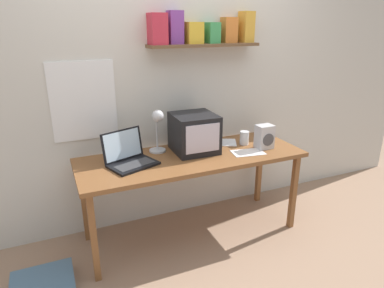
{
  "coord_description": "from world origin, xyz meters",
  "views": [
    {
      "loc": [
        -1.03,
        -2.38,
        1.76
      ],
      "look_at": [
        0.0,
        0.0,
        0.83
      ],
      "focal_mm": 32.0,
      "sensor_mm": 36.0,
      "label": 1
    }
  ],
  "objects": [
    {
      "name": "loose_paper_near_laptop",
      "position": [
        0.45,
        -0.13,
        0.74
      ],
      "size": [
        0.29,
        0.2,
        0.0
      ],
      "rotation": [
        0.0,
        0.0,
        -0.16
      ],
      "color": "white",
      "rests_on": "corner_desk"
    },
    {
      "name": "laptop",
      "position": [
        -0.51,
        0.04,
        0.8
      ],
      "size": [
        0.42,
        0.38,
        0.25
      ],
      "rotation": [
        0.0,
        0.0,
        0.35
      ],
      "color": "black",
      "rests_on": "corner_desk"
    },
    {
      "name": "floor_cushion",
      "position": [
        -1.23,
        -0.26,
        0.04
      ],
      "size": [
        0.42,
        0.42,
        0.09
      ],
      "color": "slate",
      "rests_on": "ground_plane"
    },
    {
      "name": "juice_glass",
      "position": [
        0.53,
        0.07,
        0.79
      ],
      "size": [
        0.08,
        0.08,
        0.12
      ],
      "color": "white",
      "rests_on": "corner_desk"
    },
    {
      "name": "back_wall",
      "position": [
        0.0,
        0.42,
        1.31
      ],
      "size": [
        5.6,
        0.24,
        2.6
      ],
      "color": "silver",
      "rests_on": "ground_plane"
    },
    {
      "name": "crt_monitor",
      "position": [
        0.06,
        0.09,
        0.89
      ],
      "size": [
        0.36,
        0.37,
        0.32
      ],
      "rotation": [
        0.0,
        0.0,
        -0.02
      ],
      "color": "black",
      "rests_on": "corner_desk"
    },
    {
      "name": "desk_lamp",
      "position": [
        -0.23,
        0.17,
        0.98
      ],
      "size": [
        0.14,
        0.17,
        0.37
      ],
      "rotation": [
        0.0,
        0.0,
        -0.09
      ],
      "color": "silver",
      "rests_on": "corner_desk"
    },
    {
      "name": "corner_desk",
      "position": [
        0.0,
        0.0,
        0.67
      ],
      "size": [
        1.84,
        0.66,
        0.73
      ],
      "color": "brown",
      "rests_on": "ground_plane"
    },
    {
      "name": "printed_handout",
      "position": [
        0.37,
        0.19,
        0.74
      ],
      "size": [
        0.32,
        0.29,
        0.0
      ],
      "rotation": [
        0.0,
        0.0,
        -0.46
      ],
      "color": "white",
      "rests_on": "corner_desk"
    },
    {
      "name": "space_heater",
      "position": [
        0.64,
        -0.08,
        0.84
      ],
      "size": [
        0.15,
        0.12,
        0.2
      ],
      "rotation": [
        0.0,
        0.0,
        0.03
      ],
      "color": "silver",
      "rests_on": "corner_desk"
    },
    {
      "name": "ground_plane",
      "position": [
        0.0,
        0.0,
        0.0
      ],
      "size": [
        12.0,
        12.0,
        0.0
      ],
      "primitive_type": "plane",
      "color": "#A17E64"
    }
  ]
}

